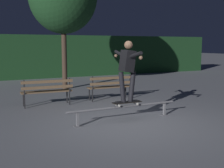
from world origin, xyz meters
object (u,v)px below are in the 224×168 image
at_px(skateboard, 127,102).
at_px(grind_rail, 124,109).
at_px(park_bench_left_center, 111,85).
at_px(park_bench_leftmost, 47,89).
at_px(skateboarder, 127,66).

bearing_deg(skateboard, grind_rail, 180.00).
xyz_separation_m(grind_rail, park_bench_left_center, (0.87, 2.61, 0.22)).
height_order(skateboard, park_bench_leftmost, park_bench_leftmost).
height_order(grind_rail, skateboarder, skateboarder).
bearing_deg(skateboarder, park_bench_leftmost, 119.02).
xyz_separation_m(park_bench_leftmost, park_bench_left_center, (2.23, 0.00, 0.00)).
bearing_deg(park_bench_left_center, skateboard, -106.76).
distance_m(skateboard, park_bench_left_center, 2.73).
bearing_deg(grind_rail, park_bench_leftmost, 117.62).
bearing_deg(park_bench_leftmost, grind_rail, -62.38).
bearing_deg(skateboard, park_bench_leftmost, 118.98).
bearing_deg(skateboarder, park_bench_left_center, 73.30).
height_order(skateboarder, park_bench_leftmost, skateboarder).
xyz_separation_m(skateboarder, park_bench_leftmost, (-1.45, 2.61, -0.87)).
bearing_deg(grind_rail, park_bench_left_center, 71.65).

